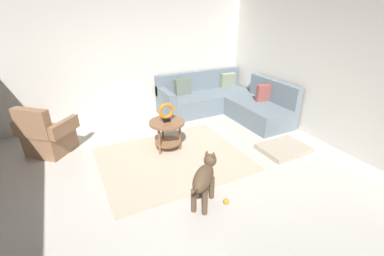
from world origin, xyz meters
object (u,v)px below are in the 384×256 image
(side_table, at_px, (167,128))
(dog_toy_ball, at_px, (226,201))
(sectional_couch, at_px, (224,102))
(armchair, at_px, (47,136))
(torus_sculpture, at_px, (166,112))
(dog, at_px, (204,178))
(dog_bed_mat, at_px, (284,149))

(side_table, height_order, dog_toy_ball, side_table)
(sectional_couch, xyz_separation_m, armchair, (-3.63, -0.17, 0.03))
(sectional_couch, xyz_separation_m, torus_sculpture, (-1.79, -0.97, 0.42))
(armchair, xyz_separation_m, torus_sculpture, (1.84, -0.80, 0.39))
(sectional_couch, height_order, torus_sculpture, sectional_couch)
(side_table, relative_size, dog, 0.93)
(sectional_couch, relative_size, dog_toy_ball, 29.36)
(armchair, height_order, dog_bed_mat, armchair)
(dog_toy_ball, bearing_deg, side_table, 94.74)
(torus_sculpture, height_order, dog, torus_sculpture)
(side_table, distance_m, dog_bed_mat, 2.06)
(dog_toy_ball, bearing_deg, armchair, 129.05)
(side_table, bearing_deg, dog_toy_ball, -85.26)
(armchair, relative_size, side_table, 1.66)
(dog, bearing_deg, sectional_couch, 98.37)
(torus_sculpture, bearing_deg, armchair, 156.46)
(sectional_couch, distance_m, dog_bed_mat, 1.95)
(sectional_couch, xyz_separation_m, dog_toy_ball, (-1.66, -2.60, -0.25))
(sectional_couch, height_order, dog_bed_mat, sectional_couch)
(torus_sculpture, bearing_deg, sectional_couch, 28.39)
(torus_sculpture, relative_size, dog_bed_mat, 0.41)
(dog_toy_ball, bearing_deg, dog_bed_mat, 22.10)
(side_table, distance_m, torus_sculpture, 0.29)
(dog, bearing_deg, side_table, 132.31)
(armchair, distance_m, torus_sculpture, 2.05)
(torus_sculpture, bearing_deg, dog, -93.86)
(armchair, xyz_separation_m, side_table, (1.84, -0.80, 0.09))
(armchair, distance_m, dog, 2.86)
(sectional_couch, height_order, dog_toy_ball, sectional_couch)
(sectional_couch, xyz_separation_m, dog, (-1.89, -2.44, 0.09))
(sectional_couch, bearing_deg, side_table, -151.61)
(dog, relative_size, dog_toy_ball, 8.45)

